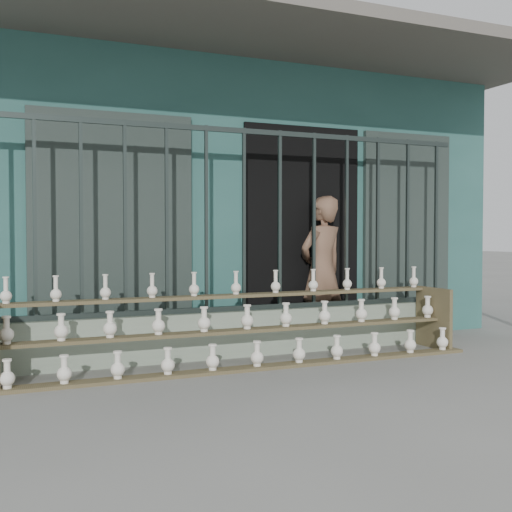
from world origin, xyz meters
name	(u,v)px	position (x,y,z in m)	size (l,w,h in m)	color
ground	(305,384)	(0.00, 0.00, 0.00)	(60.00, 60.00, 0.00)	slate
workshop_building	(165,205)	(0.00, 4.23, 1.62)	(7.40, 6.60, 3.21)	#295751
parapet_wall	(244,333)	(0.00, 1.30, 0.23)	(5.00, 0.20, 0.45)	gray
security_fence	(244,220)	(0.00, 1.30, 1.35)	(5.00, 0.04, 1.80)	#283330
shelf_rack	(247,326)	(-0.14, 0.89, 0.36)	(4.50, 0.68, 0.85)	brown
elderly_woman	(322,270)	(1.04, 1.59, 0.81)	(0.59, 0.39, 1.62)	brown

